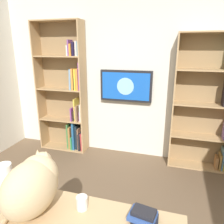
{
  "coord_description": "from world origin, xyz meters",
  "views": [
    {
      "loc": [
        -0.73,
        1.27,
        1.83
      ],
      "look_at": [
        -0.02,
        -1.13,
        1.07
      ],
      "focal_mm": 34.59,
      "sensor_mm": 36.0,
      "label": 1
    }
  ],
  "objects": [
    {
      "name": "paper_towel_roll",
      "position": [
        0.5,
        0.09,
        0.84
      ],
      "size": [
        0.11,
        0.11,
        0.22
      ],
      "primitive_type": "cylinder",
      "color": "white",
      "rests_on": "desk"
    },
    {
      "name": "cat",
      "position": [
        0.15,
        0.21,
        0.93
      ],
      "size": [
        0.32,
        0.59,
        0.39
      ],
      "color": "#D1B284",
      "rests_on": "desk"
    },
    {
      "name": "bookshelf_right",
      "position": [
        1.08,
        -2.07,
        1.01
      ],
      "size": [
        0.86,
        0.28,
        2.24
      ],
      "color": "tan",
      "rests_on": "ground"
    },
    {
      "name": "coffee_mug",
      "position": [
        -0.17,
        0.12,
        0.78
      ],
      "size": [
        0.08,
        0.08,
        0.1
      ],
      "primitive_type": "cylinder",
      "color": "white",
      "rests_on": "desk"
    },
    {
      "name": "wall_mounted_tv",
      "position": [
        0.05,
        -2.15,
        1.21
      ],
      "size": [
        0.85,
        0.07,
        0.51
      ],
      "color": "black"
    },
    {
      "name": "bookshelf_left",
      "position": [
        -1.28,
        -2.07,
        1.01
      ],
      "size": [
        0.94,
        0.28,
        2.03
      ],
      "color": "tan",
      "rests_on": "ground"
    },
    {
      "name": "wall_back",
      "position": [
        0.0,
        -2.23,
        1.35
      ],
      "size": [
        4.52,
        0.06,
        2.7
      ],
      "primitive_type": "cube",
      "color": "silver",
      "rests_on": "ground"
    },
    {
      "name": "desk_book_stack",
      "position": [
        -0.6,
        0.11,
        0.77
      ],
      "size": [
        0.2,
        0.16,
        0.08
      ],
      "color": "black",
      "rests_on": "desk"
    }
  ]
}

